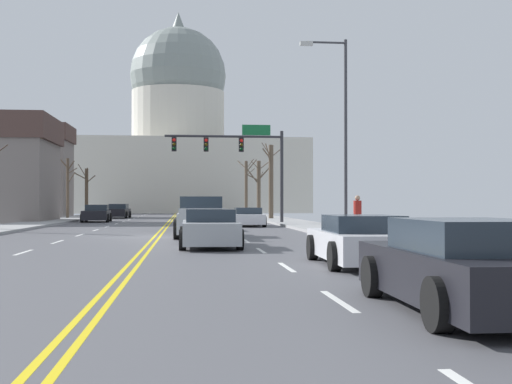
{
  "coord_description": "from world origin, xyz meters",
  "views": [
    {
      "loc": [
        1.24,
        -28.71,
        1.47
      ],
      "look_at": [
        7.41,
        30.67,
        2.38
      ],
      "focal_mm": 47.03,
      "sensor_mm": 36.0,
      "label": 1
    }
  ],
  "objects": [
    {
      "name": "sedan_oncoming_01",
      "position": [
        -5.02,
        34.25,
        0.62
      ],
      "size": [
        2.1,
        4.51,
        1.3
      ],
      "color": "black",
      "rests_on": "ground"
    },
    {
      "name": "pickup_truck_near_02",
      "position": [
        1.86,
        -0.31,
        0.76
      ],
      "size": [
        2.25,
        5.47,
        1.71
      ],
      "color": "#ADB2B7",
      "rests_on": "ground"
    },
    {
      "name": "flank_building_00",
      "position": [
        -16.2,
        39.88,
        4.62
      ],
      "size": [
        11.87,
        6.32,
        9.14
      ],
      "color": "slate",
      "rests_on": "ground"
    },
    {
      "name": "sedan_near_03",
      "position": [
        2.0,
        -6.79,
        0.59
      ],
      "size": [
        1.97,
        4.59,
        1.24
      ],
      "color": "#9EA3A8",
      "rests_on": "ground"
    },
    {
      "name": "sedan_near_04",
      "position": [
        5.29,
        -13.35,
        0.56
      ],
      "size": [
        2.05,
        4.59,
        1.17
      ],
      "color": "silver",
      "rests_on": "ground"
    },
    {
      "name": "ground",
      "position": [
        0.0,
        -0.0,
        0.02
      ],
      "size": [
        20.0,
        180.0,
        0.2
      ],
      "color": "#515156"
    },
    {
      "name": "bare_tree_01",
      "position": [
        -8.88,
        29.93,
        2.94
      ],
      "size": [
        1.66,
        2.0,
        5.43
      ],
      "color": "brown",
      "rests_on": "ground"
    },
    {
      "name": "signal_gantry",
      "position": [
        4.74,
        15.71,
        4.82
      ],
      "size": [
        7.91,
        0.41,
        6.51
      ],
      "color": "#28282D",
      "rests_on": "ground"
    },
    {
      "name": "sedan_oncoming_00",
      "position": [
        -5.43,
        22.19,
        0.59
      ],
      "size": [
        2.16,
        4.48,
        1.28
      ],
      "color": "black",
      "rests_on": "ground"
    },
    {
      "name": "bare_tree_02",
      "position": [
        8.17,
        26.0,
        3.3
      ],
      "size": [
        2.02,
        2.21,
        6.24
      ],
      "color": "brown",
      "rests_on": "ground"
    },
    {
      "name": "bicycle_parked",
      "position": [
        8.26,
        -5.86,
        0.49
      ],
      "size": [
        0.12,
        1.77,
        0.85
      ],
      "color": "black",
      "rests_on": "ground"
    },
    {
      "name": "street_lamp_right",
      "position": [
        7.95,
        0.08,
        5.1
      ],
      "size": [
        2.1,
        0.24,
        8.49
      ],
      "color": "#333338",
      "rests_on": "ground"
    },
    {
      "name": "sedan_near_05",
      "position": [
        4.96,
        -20.03,
        0.6
      ],
      "size": [
        2.0,
        4.63,
        1.25
      ],
      "color": "black",
      "rests_on": "ground"
    },
    {
      "name": "bare_tree_00",
      "position": [
        8.2,
        49.21,
        3.4
      ],
      "size": [
        2.19,
        1.81,
        6.47
      ],
      "color": "brown",
      "rests_on": "ground"
    },
    {
      "name": "bare_tree_03",
      "position": [
        -8.45,
        37.76,
        2.6
      ],
      "size": [
        2.11,
        1.98,
        5.08
      ],
      "color": "#4C3D2D",
      "rests_on": "ground"
    },
    {
      "name": "capitol_building",
      "position": [
        0.0,
        70.37,
        9.37
      ],
      "size": [
        35.9,
        23.26,
        29.6
      ],
      "color": "beige",
      "rests_on": "ground"
    },
    {
      "name": "sedan_near_01",
      "position": [
        2.03,
        6.33,
        0.52
      ],
      "size": [
        2.08,
        4.61,
        1.1
      ],
      "color": "black",
      "rests_on": "ground"
    },
    {
      "name": "sedan_near_00",
      "position": [
        4.96,
        12.05,
        0.55
      ],
      "size": [
        1.99,
        4.67,
        1.14
      ],
      "color": "silver",
      "rests_on": "ground"
    },
    {
      "name": "bare_tree_04",
      "position": [
        8.29,
        36.66,
        2.98
      ],
      "size": [
        2.42,
        1.88,
        5.39
      ],
      "color": "brown",
      "rests_on": "ground"
    },
    {
      "name": "pedestrian_00",
      "position": [
        8.42,
        -1.08,
        1.04
      ],
      "size": [
        0.35,
        0.34,
        1.62
      ],
      "color": "#33333D",
      "rests_on": "ground"
    }
  ]
}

